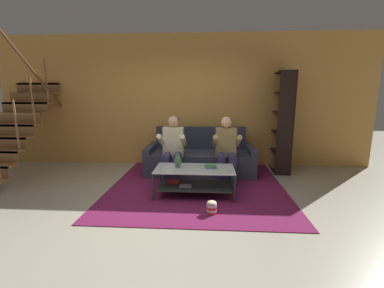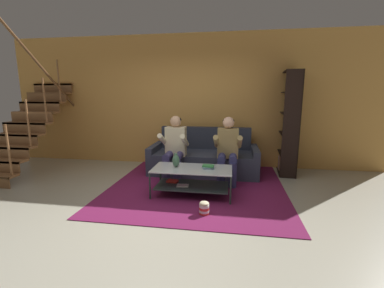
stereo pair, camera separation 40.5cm
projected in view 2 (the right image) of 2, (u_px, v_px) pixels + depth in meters
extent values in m
plane|color=#AAA692|center=(159.00, 208.00, 3.69)|extent=(16.80, 16.80, 0.00)
cube|color=gold|center=(188.00, 101.00, 5.80)|extent=(8.40, 0.12, 2.90)
cube|color=#96643B|center=(1.00, 160.00, 4.79)|extent=(0.99, 0.25, 0.04)
cube|color=#96643B|center=(10.00, 147.00, 4.99)|extent=(0.99, 0.25, 0.04)
cube|color=brown|center=(6.00, 152.00, 4.89)|extent=(0.99, 0.02, 0.21)
cube|color=#96643B|center=(19.00, 135.00, 5.19)|extent=(0.99, 0.25, 0.04)
cube|color=brown|center=(15.00, 140.00, 5.10)|extent=(0.99, 0.02, 0.21)
cube|color=#96643B|center=(28.00, 123.00, 5.40)|extent=(0.99, 0.25, 0.04)
cube|color=brown|center=(24.00, 128.00, 5.30)|extent=(0.99, 0.02, 0.21)
cube|color=#96643B|center=(35.00, 112.00, 5.60)|extent=(0.99, 0.25, 0.04)
cube|color=brown|center=(32.00, 117.00, 5.50)|extent=(0.99, 0.02, 0.21)
cube|color=#96643B|center=(43.00, 102.00, 5.80)|extent=(0.99, 0.25, 0.04)
cube|color=brown|center=(39.00, 106.00, 5.71)|extent=(0.99, 0.02, 0.21)
cube|color=#96643B|center=(49.00, 93.00, 6.01)|extent=(0.99, 0.25, 0.04)
cube|color=brown|center=(46.00, 97.00, 5.91)|extent=(0.99, 0.02, 0.21)
cube|color=#96643B|center=(56.00, 85.00, 6.21)|extent=(0.99, 0.25, 0.04)
cube|color=brown|center=(53.00, 88.00, 6.11)|extent=(0.99, 0.02, 0.21)
cube|color=#96643B|center=(62.00, 77.00, 6.41)|extent=(0.99, 0.25, 0.04)
cube|color=brown|center=(59.00, 80.00, 6.32)|extent=(0.99, 0.02, 0.21)
cylinder|color=#96643B|center=(9.00, 150.00, 4.42)|extent=(0.04, 0.04, 0.90)
cylinder|color=#96643B|center=(28.00, 123.00, 4.83)|extent=(0.04, 0.04, 0.90)
cylinder|color=#96643B|center=(45.00, 100.00, 5.24)|extent=(0.04, 0.04, 0.90)
cylinder|color=#96643B|center=(59.00, 81.00, 5.64)|extent=(0.04, 0.04, 0.90)
cylinder|color=#96643B|center=(71.00, 64.00, 6.05)|extent=(0.04, 0.04, 0.90)
cylinder|color=brown|center=(46.00, 73.00, 5.25)|extent=(0.05, 2.28, 1.89)
cube|color=#33384A|center=(204.00, 162.00, 5.29)|extent=(1.92, 0.93, 0.45)
cube|color=#2B303E|center=(206.00, 138.00, 5.56)|extent=(1.92, 0.18, 0.47)
cube|color=#33384A|center=(156.00, 158.00, 5.43)|extent=(0.13, 0.93, 0.57)
cube|color=#33384A|center=(255.00, 162.00, 5.12)|extent=(0.13, 0.93, 0.57)
cylinder|color=#3C3666|center=(166.00, 172.00, 4.63)|extent=(0.14, 0.14, 0.45)
cylinder|color=#3C3666|center=(177.00, 173.00, 4.60)|extent=(0.14, 0.14, 0.45)
cylinder|color=#3C3666|center=(168.00, 156.00, 4.75)|extent=(0.14, 0.42, 0.14)
cylinder|color=#3C3666|center=(179.00, 156.00, 4.72)|extent=(0.14, 0.42, 0.14)
cube|color=beige|center=(176.00, 141.00, 4.89)|extent=(0.38, 0.22, 0.55)
cylinder|color=beige|center=(163.00, 140.00, 4.74)|extent=(0.09, 0.49, 0.31)
cylinder|color=beige|center=(185.00, 140.00, 4.68)|extent=(0.09, 0.49, 0.31)
sphere|color=tan|center=(176.00, 121.00, 4.82)|extent=(0.21, 0.21, 0.21)
ellipsoid|color=black|center=(176.00, 120.00, 4.83)|extent=(0.21, 0.21, 0.13)
cylinder|color=navy|center=(221.00, 175.00, 4.48)|extent=(0.14, 0.14, 0.45)
cylinder|color=navy|center=(233.00, 175.00, 4.45)|extent=(0.14, 0.14, 0.45)
cylinder|color=navy|center=(222.00, 158.00, 4.60)|extent=(0.14, 0.42, 0.14)
cylinder|color=navy|center=(233.00, 158.00, 4.57)|extent=(0.14, 0.42, 0.14)
cube|color=#A28852|center=(228.00, 143.00, 4.74)|extent=(0.38, 0.22, 0.55)
cylinder|color=#A28852|center=(216.00, 142.00, 4.59)|extent=(0.09, 0.49, 0.31)
cylinder|color=#A28852|center=(239.00, 142.00, 4.53)|extent=(0.09, 0.49, 0.31)
sphere|color=#EFB796|center=(228.00, 123.00, 4.67)|extent=(0.21, 0.21, 0.21)
ellipsoid|color=black|center=(229.00, 121.00, 4.69)|extent=(0.21, 0.21, 0.13)
cube|color=silver|center=(192.00, 169.00, 4.08)|extent=(1.25, 0.61, 0.02)
cube|color=#31403C|center=(192.00, 186.00, 4.14)|extent=(1.15, 0.56, 0.02)
cylinder|color=#25352D|center=(150.00, 186.00, 3.93)|extent=(0.03, 0.03, 0.45)
cylinder|color=#25352D|center=(231.00, 190.00, 3.75)|extent=(0.03, 0.03, 0.45)
cylinder|color=#25352D|center=(160.00, 174.00, 4.50)|extent=(0.03, 0.03, 0.45)
cylinder|color=#25352D|center=(231.00, 178.00, 4.31)|extent=(0.03, 0.03, 0.45)
cube|color=red|center=(172.00, 181.00, 4.27)|extent=(0.20, 0.15, 0.03)
cube|color=silver|center=(183.00, 186.00, 4.09)|extent=(0.20, 0.14, 0.02)
cube|color=#6F1A47|center=(198.00, 184.00, 4.65)|extent=(3.00, 3.21, 0.01)
cube|color=#7C4A60|center=(198.00, 184.00, 4.65)|extent=(1.65, 1.76, 0.00)
ellipsoid|color=#447052|center=(176.00, 161.00, 4.13)|extent=(0.12, 0.12, 0.20)
cylinder|color=#447052|center=(176.00, 155.00, 4.11)|extent=(0.05, 0.05, 0.05)
cube|color=#7796AB|center=(208.00, 168.00, 4.06)|extent=(0.20, 0.16, 0.03)
cube|color=#388E48|center=(208.00, 166.00, 4.06)|extent=(0.19, 0.14, 0.02)
cube|color=black|center=(286.00, 121.00, 5.63)|extent=(0.31, 0.04, 2.06)
cube|color=black|center=(292.00, 126.00, 4.80)|extent=(0.31, 0.04, 2.06)
cube|color=black|center=(296.00, 123.00, 5.18)|extent=(0.09, 0.89, 2.06)
cube|color=black|center=(285.00, 171.00, 5.41)|extent=(0.38, 0.87, 0.02)
cube|color=black|center=(287.00, 153.00, 5.33)|extent=(0.38, 0.87, 0.02)
cube|color=black|center=(288.00, 133.00, 5.25)|extent=(0.38, 0.87, 0.02)
cube|color=black|center=(289.00, 113.00, 5.17)|extent=(0.38, 0.87, 0.02)
cube|color=black|center=(291.00, 92.00, 5.10)|extent=(0.38, 0.87, 0.02)
cube|color=black|center=(292.00, 71.00, 5.02)|extent=(0.38, 0.87, 0.02)
cube|color=#348E48|center=(283.00, 159.00, 5.76)|extent=(0.23, 0.04, 0.33)
cube|color=gold|center=(284.00, 161.00, 5.73)|extent=(0.29, 0.06, 0.26)
cube|color=orange|center=(284.00, 160.00, 5.67)|extent=(0.28, 0.07, 0.33)
cube|color=olive|center=(284.00, 161.00, 5.63)|extent=(0.27, 0.07, 0.29)
cube|color=#AEB536|center=(283.00, 163.00, 5.59)|extent=(0.23, 0.05, 0.24)
cube|color=orange|center=(284.00, 162.00, 5.55)|extent=(0.23, 0.04, 0.31)
cube|color=silver|center=(285.00, 163.00, 5.51)|extent=(0.28, 0.06, 0.28)
cube|color=purple|center=(285.00, 163.00, 5.47)|extent=(0.27, 0.07, 0.30)
cube|color=silver|center=(284.00, 163.00, 5.43)|extent=(0.21, 0.05, 0.33)
cube|color=#986946|center=(285.00, 163.00, 5.38)|extent=(0.25, 0.05, 0.34)
cylinder|color=red|center=(204.00, 213.00, 3.48)|extent=(0.14, 0.14, 0.04)
cylinder|color=white|center=(204.00, 211.00, 3.48)|extent=(0.14, 0.14, 0.04)
cylinder|color=red|center=(204.00, 208.00, 3.47)|extent=(0.14, 0.14, 0.04)
cylinder|color=white|center=(204.00, 206.00, 3.46)|extent=(0.14, 0.14, 0.04)
ellipsoid|color=beige|center=(204.00, 203.00, 3.46)|extent=(0.13, 0.13, 0.05)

